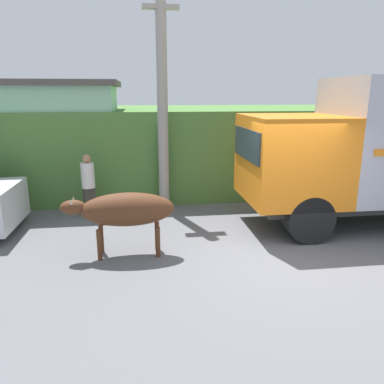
{
  "coord_description": "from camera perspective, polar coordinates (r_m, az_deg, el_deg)",
  "views": [
    {
      "loc": [
        -2.69,
        -6.45,
        3.05
      ],
      "look_at": [
        -1.7,
        0.98,
        1.08
      ],
      "focal_mm": 35.0,
      "sensor_mm": 36.0,
      "label": 1
    }
  ],
  "objects": [
    {
      "name": "building_backdrop",
      "position": [
        12.07,
        -25.93,
        6.95
      ],
      "size": [
        6.32,
        2.7,
        3.41
      ],
      "color": "#8CC69E",
      "rests_on": "ground_plane"
    },
    {
      "name": "utility_pole",
      "position": [
        9.86,
        -4.54,
        14.28
      ],
      "size": [
        0.9,
        0.27,
        5.77
      ],
      "color": "#9E998E",
      "rests_on": "ground_plane"
    },
    {
      "name": "ground_plane",
      "position": [
        7.62,
        13.95,
        -9.3
      ],
      "size": [
        60.0,
        60.0,
        0.0
      ],
      "primitive_type": "plane",
      "color": "slate"
    },
    {
      "name": "brown_cow",
      "position": [
        7.21,
        -10.14,
        -2.72
      ],
      "size": [
        2.13,
        0.64,
        1.25
      ],
      "rotation": [
        0.0,
        0.0,
        -0.06
      ],
      "color": "#512D19",
      "rests_on": "ground_plane"
    },
    {
      "name": "pedestrian_on_hill",
      "position": [
        9.84,
        -15.52,
        1.4
      ],
      "size": [
        0.43,
        0.43,
        1.59
      ],
      "rotation": [
        0.0,
        0.0,
        3.52
      ],
      "color": "#38332D",
      "rests_on": "ground_plane"
    },
    {
      "name": "hillside_embankment",
      "position": [
        13.55,
        3.95,
        7.25
      ],
      "size": [
        32.0,
        6.09,
        2.59
      ],
      "color": "#4C7A38",
      "rests_on": "ground_plane"
    }
  ]
}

